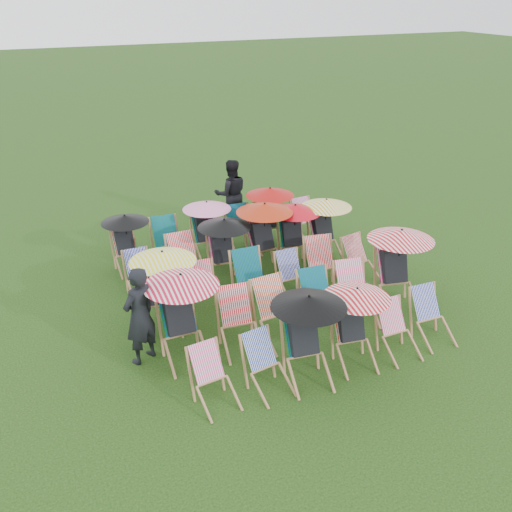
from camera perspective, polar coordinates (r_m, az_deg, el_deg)
name	(u,v)px	position (r m, az deg, el deg)	size (l,w,h in m)	color
ground	(270,301)	(10.76, 1.36, -4.57)	(100.00, 100.00, 0.00)	black
deckchair_0	(214,379)	(8.19, -4.23, -12.15)	(0.63, 0.81, 0.82)	#A3744C
deckchair_1	(268,365)	(8.40, 1.19, -10.89)	(0.67, 0.84, 0.83)	#A3744C
deckchair_2	(307,337)	(8.50, 5.14, -8.10)	(1.13, 1.19, 1.34)	#A3744C
deckchair_3	(355,325)	(8.98, 9.83, -6.82)	(1.05, 1.11, 1.24)	#A3744C
deckchair_4	(398,331)	(9.43, 14.06, -7.27)	(0.55, 0.77, 0.83)	#A3744C
deckchair_5	(433,317)	(9.92, 17.29, -5.83)	(0.59, 0.80, 0.85)	#A3744C
deckchair_6	(182,316)	(8.97, -7.40, -5.98)	(1.19, 1.23, 1.41)	#A3744C
deckchair_7	(239,322)	(9.24, -1.67, -6.65)	(0.72, 0.94, 0.96)	#A3744C
deckchair_8	(278,313)	(9.45, 2.24, -5.73)	(0.74, 0.97, 1.00)	#A3744C
deckchair_9	(321,303)	(9.83, 6.56, -4.65)	(0.67, 0.92, 0.97)	#A3744C
deckchair_10	(356,294)	(10.15, 10.00, -3.79)	(0.78, 0.99, 0.98)	#A3744C
deckchair_11	(398,267)	(10.68, 14.01, -1.05)	(1.20, 1.29, 1.43)	#A3744C
deckchair_12	(162,288)	(9.86, -9.34, -3.21)	(1.14, 1.22, 1.36)	#A3744C
deckchair_13	(203,294)	(10.10, -5.29, -3.80)	(0.70, 0.92, 0.94)	#A3744C
deckchair_14	(253,282)	(10.39, -0.29, -2.60)	(0.68, 0.93, 0.99)	#A3744C
deckchair_15	(294,277)	(10.77, 3.83, -2.07)	(0.57, 0.78, 0.83)	#A3744C
deckchair_16	(323,266)	(11.08, 6.75, -1.00)	(0.78, 0.98, 0.96)	#A3744C
deckchair_17	(362,260)	(11.52, 10.55, -0.44)	(0.70, 0.88, 0.86)	#A3744C
deckchair_18	(141,275)	(11.02, -11.45, -1.89)	(0.56, 0.77, 0.83)	#A3744C
deckchair_19	(187,262)	(11.20, -6.94, -0.65)	(0.66, 0.91, 0.97)	#A3744C
deckchair_20	(224,249)	(11.26, -3.21, 0.67)	(1.06, 1.12, 1.26)	#A3744C
deckchair_21	(265,236)	(11.70, 0.91, 2.05)	(1.17, 1.24, 1.39)	#A3744C
deckchair_22	(294,233)	(12.00, 3.82, 2.28)	(1.06, 1.14, 1.26)	#A3744C
deckchair_23	(326,228)	(12.29, 6.98, 2.80)	(1.09, 1.13, 1.29)	#A3744C
deckchair_24	(126,242)	(12.00, -12.83, 1.38)	(0.98, 1.02, 1.16)	#A3744C
deckchair_25	(168,244)	(12.09, -8.76, 1.24)	(0.67, 0.91, 0.96)	#A3744C
deckchair_26	(207,229)	(12.27, -4.91, 2.70)	(1.04, 1.07, 1.23)	#A3744C
deckchair_27	(243,231)	(12.57, -1.33, 2.55)	(0.67, 0.91, 0.97)	#A3744C
deckchair_28	(269,215)	(12.88, 1.33, 4.08)	(1.09, 1.16, 1.29)	#A3744C
deckchair_29	(308,220)	(13.31, 5.25, 3.60)	(0.66, 0.86, 0.88)	#A3744C
person_left	(139,316)	(8.96, -11.57, -5.87)	(0.59, 0.39, 1.62)	black
person_rear	(231,194)	(13.77, -2.51, 6.23)	(0.82, 0.64, 1.68)	black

